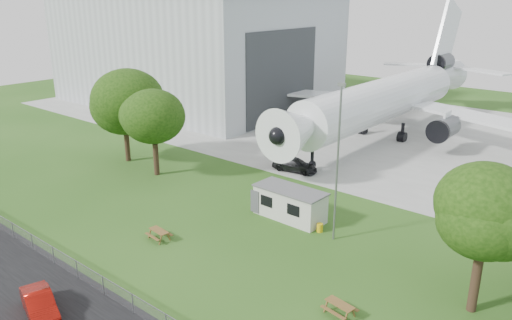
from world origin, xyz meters
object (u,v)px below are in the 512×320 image
Objects in this scene: site_cabin at (290,203)px; picnic_east at (339,314)px; hangar at (195,46)px; airliner at (388,97)px; picnic_west at (159,239)px; car_centre_sedan at (40,305)px.

picnic_east is (10.18, -8.98, -1.31)m from site_cabin.
hangar reaches higher than airliner.
picnic_west is (-5.46, -9.59, -1.31)m from site_cabin.
picnic_west is 10.96m from car_centre_sedan.
hangar reaches higher than site_cabin.
car_centre_sedan is at bearing -131.10° from picnic_east.
car_centre_sedan is (2.01, -49.00, -4.55)m from airliner.
car_centre_sedan is (2.14, -10.72, 0.72)m from picnic_west.
hangar reaches higher than picnic_west.
picnic_east is 0.41× the size of car_centre_sedan.
car_centre_sedan is at bearing -87.66° from airliner.
picnic_west is at bearing -90.21° from airliner.
picnic_east is (15.50, -37.66, -5.27)m from airliner.
site_cabin reaches higher than picnic_east.
airliner is at bearing 96.59° from picnic_west.
car_centre_sedan is at bearing -52.30° from hangar.
site_cabin is (41.29, -28.83, -8.09)m from hangar.
car_centre_sedan is (-13.49, -11.34, 0.72)m from picnic_east.
picnic_west is 15.65m from picnic_east.
site_cabin is at bearing 7.19° from car_centre_sedan.
airliner reaches higher than picnic_east.
picnic_east is at bearing -67.64° from airliner.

